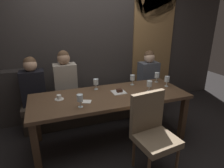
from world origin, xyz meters
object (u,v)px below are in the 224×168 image
Objects in this scene: diner_redhead at (33,83)px; espresso_cup at (59,98)px; wine_glass_center_back at (132,78)px; dessert_plate at (119,92)px; wine_glass_end_left at (96,82)px; wine_glass_near_right at (80,98)px; wine_glass_far_left at (167,79)px; chair_near_side at (152,129)px; dining_table at (110,101)px; wine_glass_end_right at (157,75)px; wine_glass_far_right at (149,84)px; diner_bearded at (65,77)px; banquette_bench at (98,107)px; diner_far_end at (148,71)px.

diner_redhead is 0.72m from espresso_cup.
dessert_plate is (-0.33, -0.24, -0.10)m from wine_glass_center_back.
wine_glass_near_right is at bearing -123.57° from wine_glass_end_left.
dessert_plate is at bearing 179.21° from wine_glass_far_left.
wine_glass_near_right is (-0.34, -0.51, 0.00)m from wine_glass_end_left.
chair_near_side is at bearing -48.02° from diner_redhead.
dining_table is at bearing 26.53° from wine_glass_near_right.
wine_glass_near_right is at bearing -160.34° from wine_glass_end_right.
chair_near_side is 8.17× the size of espresso_cup.
wine_glass_far_left is 0.38m from wine_glass_far_right.
diner_bearded is 0.59m from wine_glass_end_left.
wine_glass_end_left is at bearing -179.80° from wine_glass_center_back.
wine_glass_end_right is 0.86× the size of dessert_plate.
dining_table is 13.41× the size of wine_glass_near_right.
chair_near_side is 1.17× the size of diner_bearded.
banquette_bench is 15.24× the size of wine_glass_end_right.
diner_redhead is at bearing 145.34° from dining_table.
dessert_plate is (0.28, -0.24, -0.10)m from wine_glass_end_left.
dessert_plate is (-0.77, -0.22, -0.10)m from wine_glass_end_right.
wine_glass_center_back is 0.61m from wine_glass_end_left.
dessert_plate is at bearing -40.36° from wine_glass_end_left.
wine_glass_far_right is (-0.37, -0.10, -0.00)m from wine_glass_far_left.
wine_glass_near_right is (-1.06, -0.17, 0.00)m from wine_glass_far_right.
banquette_bench is 2.55× the size of chair_near_side.
wine_glass_near_right is 0.40m from espresso_cup.
wine_glass_far_left is 0.54m from wine_glass_center_back.
wine_glass_far_left is 0.81m from dessert_plate.
chair_near_side is 5.98× the size of wine_glass_near_right.
diner_redhead reaches higher than diner_far_end.
dessert_plate is at bearing -2.98° from espresso_cup.
banquette_bench is 3.24× the size of diner_redhead.
diner_bearded is 1.36m from wine_glass_far_right.
wine_glass_end_left is at bearing 111.22° from chair_near_side.
chair_near_side is 0.79m from wine_glass_far_right.
wine_glass_end_left is (-1.15, -0.43, 0.05)m from diner_far_end.
wine_glass_end_right is 0.47m from wine_glass_far_right.
diner_redhead reaches higher than wine_glass_far_left.
wine_glass_far_left is (1.99, -0.68, 0.04)m from diner_redhead.
diner_bearded is 5.10× the size of wine_glass_near_right.
chair_near_side reaches higher than dining_table.
wine_glass_center_back and wine_glass_far_right have the same top height.
espresso_cup is at bearing -138.41° from banquette_bench.
wine_glass_end_right is 0.24m from wine_glass_far_left.
wine_glass_end_left is at bearing 18.99° from espresso_cup.
wine_glass_center_back is at bearing 77.59° from chair_near_side.
espresso_cup is at bearing 177.02° from dessert_plate.
banquette_bench is at bearing 41.59° from espresso_cup.
diner_bearded reaches higher than diner_far_end.
wine_glass_end_right reaches higher than dining_table.
dining_table is at bearing 173.45° from wine_glass_far_right.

